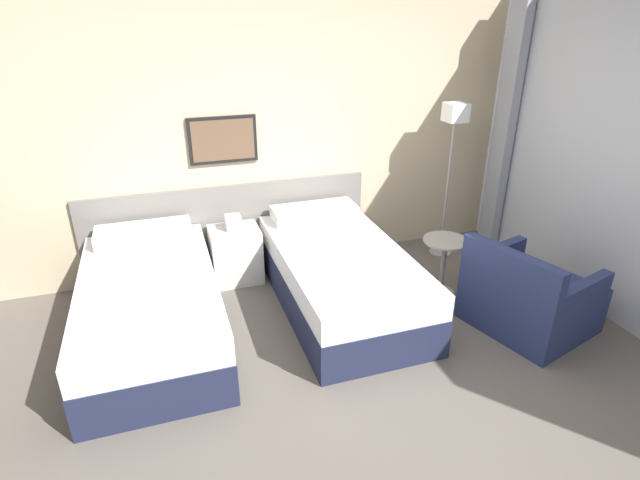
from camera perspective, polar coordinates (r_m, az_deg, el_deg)
ground_plane at (r=3.72m, az=3.68°, el=-16.66°), size 16.00×16.00×0.00m
wall_headboard at (r=4.99m, az=-5.73°, el=11.20°), size 10.00×0.10×2.70m
bed_near_door at (r=4.28m, az=-18.74°, el=-7.20°), size 1.05×2.00×0.68m
bed_near_window at (r=4.50m, az=2.29°, el=-4.09°), size 1.05×2.00×0.68m
nightstand at (r=4.97m, az=-9.61°, el=-1.56°), size 0.48×0.40×0.69m
floor_lamp at (r=5.29m, az=14.96°, el=11.34°), size 0.24×0.24×1.64m
side_table at (r=4.76m, az=13.98°, el=-1.84°), size 0.41×0.41×0.56m
armchair at (r=4.56m, az=22.72°, el=-6.21°), size 1.05×1.07×0.79m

